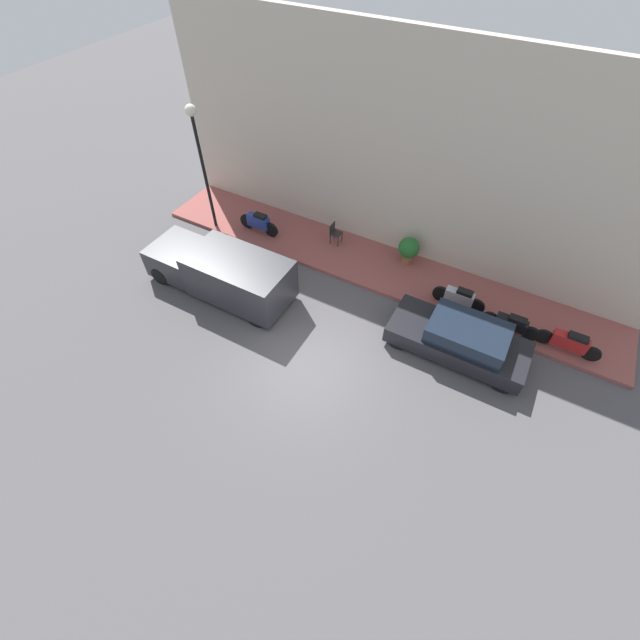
{
  "coord_description": "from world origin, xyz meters",
  "views": [
    {
      "loc": [
        -6.5,
        -4.17,
        10.93
      ],
      "look_at": [
        1.38,
        0.22,
        0.6
      ],
      "focal_mm": 24.0,
      "sensor_mm": 36.0,
      "label": 1
    }
  ],
  "objects_px": {
    "parked_car": "(460,339)",
    "streetlamp": "(198,146)",
    "delivery_van": "(221,271)",
    "potted_plant": "(409,249)",
    "cafe_chair": "(335,232)",
    "motorcycle_blue": "(259,222)",
    "motorcycle_red": "(570,342)",
    "motorcycle_black": "(511,324)",
    "scooter_silver": "(459,297)"
  },
  "relations": [
    {
      "from": "motorcycle_blue",
      "to": "motorcycle_black",
      "type": "bearing_deg",
      "value": -92.44
    },
    {
      "from": "delivery_van",
      "to": "motorcycle_red",
      "type": "bearing_deg",
      "value": -75.36
    },
    {
      "from": "scooter_silver",
      "to": "motorcycle_red",
      "type": "bearing_deg",
      "value": -93.43
    },
    {
      "from": "motorcycle_blue",
      "to": "potted_plant",
      "type": "bearing_deg",
      "value": -78.65
    },
    {
      "from": "parked_car",
      "to": "scooter_silver",
      "type": "bearing_deg",
      "value": 17.4
    },
    {
      "from": "parked_car",
      "to": "cafe_chair",
      "type": "relative_size",
      "value": 5.06
    },
    {
      "from": "streetlamp",
      "to": "motorcycle_red",
      "type": "bearing_deg",
      "value": -89.38
    },
    {
      "from": "motorcycle_red",
      "to": "scooter_silver",
      "type": "distance_m",
      "value": 3.56
    },
    {
      "from": "motorcycle_red",
      "to": "motorcycle_black",
      "type": "height_order",
      "value": "motorcycle_red"
    },
    {
      "from": "motorcycle_black",
      "to": "streetlamp",
      "type": "distance_m",
      "value": 12.35
    },
    {
      "from": "scooter_silver",
      "to": "motorcycle_black",
      "type": "height_order",
      "value": "scooter_silver"
    },
    {
      "from": "parked_car",
      "to": "delivery_van",
      "type": "bearing_deg",
      "value": 99.31
    },
    {
      "from": "motorcycle_blue",
      "to": "potted_plant",
      "type": "height_order",
      "value": "potted_plant"
    },
    {
      "from": "scooter_silver",
      "to": "potted_plant",
      "type": "height_order",
      "value": "potted_plant"
    },
    {
      "from": "cafe_chair",
      "to": "parked_car",
      "type": "bearing_deg",
      "value": -115.77
    },
    {
      "from": "scooter_silver",
      "to": "cafe_chair",
      "type": "distance_m",
      "value": 5.43
    },
    {
      "from": "parked_car",
      "to": "scooter_silver",
      "type": "height_order",
      "value": "parked_car"
    },
    {
      "from": "parked_car",
      "to": "motorcycle_blue",
      "type": "bearing_deg",
      "value": 77.65
    },
    {
      "from": "motorcycle_blue",
      "to": "scooter_silver",
      "type": "distance_m",
      "value": 8.31
    },
    {
      "from": "motorcycle_black",
      "to": "cafe_chair",
      "type": "bearing_deg",
      "value": 79.44
    },
    {
      "from": "motorcycle_blue",
      "to": "cafe_chair",
      "type": "height_order",
      "value": "motorcycle_blue"
    },
    {
      "from": "delivery_van",
      "to": "motorcycle_blue",
      "type": "distance_m",
      "value": 3.37
    },
    {
      "from": "delivery_van",
      "to": "scooter_silver",
      "type": "distance_m",
      "value": 8.22
    },
    {
      "from": "parked_car",
      "to": "motorcycle_black",
      "type": "xyz_separation_m",
      "value": [
        1.51,
        -1.25,
        -0.1
      ]
    },
    {
      "from": "potted_plant",
      "to": "cafe_chair",
      "type": "distance_m",
      "value": 2.96
    },
    {
      "from": "potted_plant",
      "to": "cafe_chair",
      "type": "xyz_separation_m",
      "value": [
        -0.29,
        2.95,
        -0.13
      ]
    },
    {
      "from": "motorcycle_red",
      "to": "streetlamp",
      "type": "bearing_deg",
      "value": 90.62
    },
    {
      "from": "cafe_chair",
      "to": "streetlamp",
      "type": "bearing_deg",
      "value": 106.31
    },
    {
      "from": "motorcycle_blue",
      "to": "potted_plant",
      "type": "relative_size",
      "value": 1.68
    },
    {
      "from": "scooter_silver",
      "to": "motorcycle_black",
      "type": "bearing_deg",
      "value": -98.73
    },
    {
      "from": "delivery_van",
      "to": "streetlamp",
      "type": "bearing_deg",
      "value": 42.78
    },
    {
      "from": "parked_car",
      "to": "streetlamp",
      "type": "bearing_deg",
      "value": 82.41
    },
    {
      "from": "motorcycle_black",
      "to": "streetlamp",
      "type": "height_order",
      "value": "streetlamp"
    },
    {
      "from": "parked_car",
      "to": "motorcycle_black",
      "type": "distance_m",
      "value": 1.96
    },
    {
      "from": "delivery_van",
      "to": "motorcycle_blue",
      "type": "relative_size",
      "value": 3.01
    },
    {
      "from": "motorcycle_blue",
      "to": "parked_car",
      "type": "bearing_deg",
      "value": -102.35
    },
    {
      "from": "delivery_van",
      "to": "motorcycle_blue",
      "type": "height_order",
      "value": "delivery_van"
    },
    {
      "from": "cafe_chair",
      "to": "motorcycle_red",
      "type": "bearing_deg",
      "value": -98.11
    },
    {
      "from": "parked_car",
      "to": "motorcycle_red",
      "type": "height_order",
      "value": "parked_car"
    },
    {
      "from": "parked_car",
      "to": "cafe_chair",
      "type": "bearing_deg",
      "value": 64.23
    },
    {
      "from": "motorcycle_red",
      "to": "streetlamp",
      "type": "xyz_separation_m",
      "value": [
        -0.15,
        13.71,
        3.0
      ]
    },
    {
      "from": "delivery_van",
      "to": "motorcycle_blue",
      "type": "xyz_separation_m",
      "value": [
        3.28,
        0.71,
        -0.28
      ]
    },
    {
      "from": "delivery_van",
      "to": "potted_plant",
      "type": "xyz_separation_m",
      "value": [
        4.47,
        -5.22,
        -0.13
      ]
    },
    {
      "from": "parked_car",
      "to": "streetlamp",
      "type": "height_order",
      "value": "streetlamp"
    },
    {
      "from": "parked_car",
      "to": "motorcycle_black",
      "type": "bearing_deg",
      "value": -39.61
    },
    {
      "from": "scooter_silver",
      "to": "streetlamp",
      "type": "bearing_deg",
      "value": 92.04
    },
    {
      "from": "delivery_van",
      "to": "motorcycle_black",
      "type": "distance_m",
      "value": 9.84
    },
    {
      "from": "streetlamp",
      "to": "potted_plant",
      "type": "distance_m",
      "value": 8.45
    },
    {
      "from": "motorcycle_black",
      "to": "delivery_van",
      "type": "bearing_deg",
      "value": 106.84
    },
    {
      "from": "motorcycle_black",
      "to": "potted_plant",
      "type": "bearing_deg",
      "value": 68.86
    }
  ]
}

